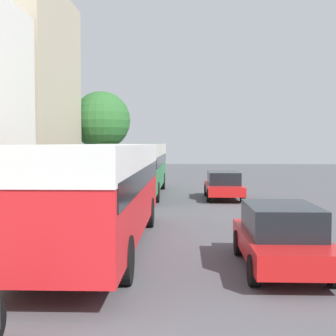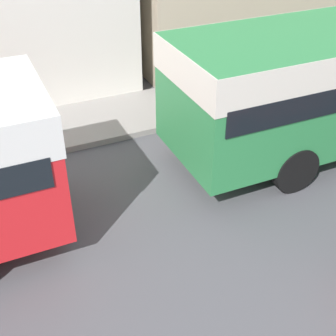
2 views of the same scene
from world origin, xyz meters
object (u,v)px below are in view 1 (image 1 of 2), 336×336
at_px(pedestrian_near_curb, 31,194).
at_px(bus_following, 138,161).
at_px(bus_lead, 97,180).
at_px(pedestrian_walking_away, 109,170).
at_px(car_crossing, 281,236).
at_px(car_far_curb, 224,185).

bearing_deg(pedestrian_near_curb, bus_following, 72.93).
xyz_separation_m(bus_lead, bus_following, (-0.18, 13.09, 0.00)).
distance_m(pedestrian_near_curb, pedestrian_walking_away, 14.73).
xyz_separation_m(bus_following, pedestrian_near_curb, (-2.89, -9.41, -0.77)).
height_order(bus_following, car_crossing, bus_following).
relative_size(pedestrian_near_curb, pedestrian_walking_away, 0.98).
relative_size(car_far_curb, pedestrian_walking_away, 2.34).
bearing_deg(pedestrian_walking_away, bus_lead, -81.69).
distance_m(bus_lead, car_crossing, 5.09).
bearing_deg(bus_lead, bus_following, 90.79).
bearing_deg(pedestrian_near_curb, pedestrian_walking_away, 88.51).
height_order(bus_lead, bus_following, bus_following).
height_order(pedestrian_near_curb, pedestrian_walking_away, pedestrian_walking_away).
height_order(bus_following, car_far_curb, bus_following).
relative_size(bus_lead, car_far_curb, 2.44).
bearing_deg(car_far_curb, pedestrian_walking_away, 135.28).
bearing_deg(car_far_curb, pedestrian_near_curb, -133.94).
bearing_deg(bus_following, pedestrian_near_curb, -107.07).
xyz_separation_m(bus_lead, car_far_curb, (4.38, 11.41, -1.11)).
relative_size(bus_lead, pedestrian_near_curb, 5.84).
bearing_deg(car_crossing, pedestrian_walking_away, 109.56).
xyz_separation_m(car_far_curb, pedestrian_near_curb, (-7.44, -7.73, 0.34)).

